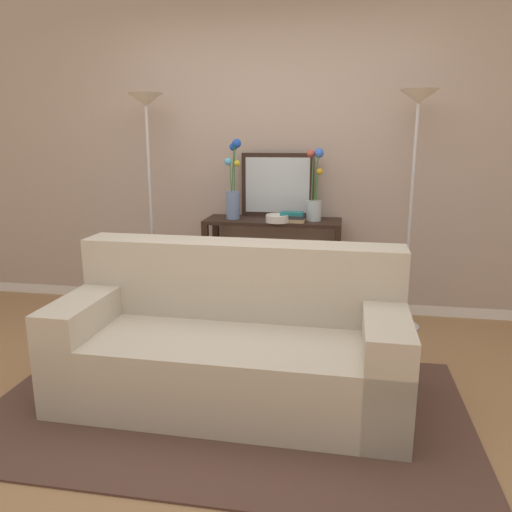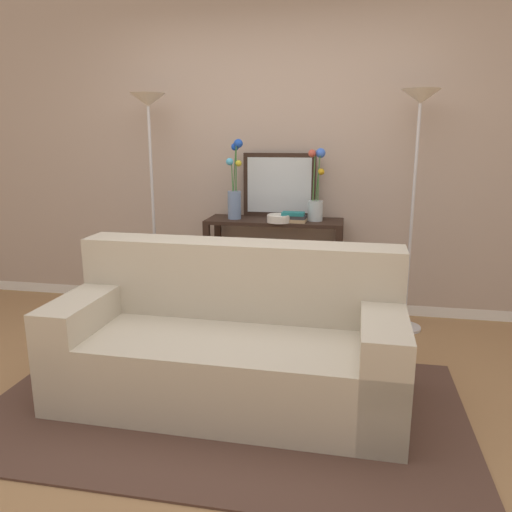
{
  "view_description": "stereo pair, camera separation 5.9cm",
  "coord_description": "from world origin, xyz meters",
  "px_view_note": "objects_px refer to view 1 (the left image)",
  "views": [
    {
      "loc": [
        0.61,
        -2.38,
        1.5
      ],
      "look_at": [
        0.03,
        0.89,
        0.7
      ],
      "focal_mm": 35.08,
      "sensor_mm": 36.0,
      "label": 1
    },
    {
      "loc": [
        0.67,
        -2.37,
        1.5
      ],
      "look_at": [
        0.03,
        0.89,
        0.7
      ],
      "focal_mm": 35.08,
      "sensor_mm": 36.0,
      "label": 2
    }
  ],
  "objects_px": {
    "couch": "(233,345)",
    "wall_mirror": "(277,185)",
    "floor_lamp_right": "(415,145)",
    "book_row_under_console": "(244,308)",
    "fruit_bowl": "(278,218)",
    "vase_tall_flowers": "(233,191)",
    "floor_lamp_left": "(148,144)",
    "console_table": "(273,251)",
    "book_stack": "(292,217)",
    "vase_short_flowers": "(314,197)"
  },
  "relations": [
    {
      "from": "floor_lamp_right",
      "to": "book_row_under_console",
      "type": "distance_m",
      "value": 1.9
    },
    {
      "from": "floor_lamp_right",
      "to": "wall_mirror",
      "type": "relative_size",
      "value": 3.02
    },
    {
      "from": "console_table",
      "to": "vase_tall_flowers",
      "type": "bearing_deg",
      "value": -175.98
    },
    {
      "from": "vase_tall_flowers",
      "to": "book_row_under_console",
      "type": "bearing_deg",
      "value": 16.84
    },
    {
      "from": "floor_lamp_left",
      "to": "book_stack",
      "type": "relative_size",
      "value": 9.23
    },
    {
      "from": "floor_lamp_left",
      "to": "book_stack",
      "type": "xyz_separation_m",
      "value": [
        1.18,
        -0.03,
        -0.56
      ]
    },
    {
      "from": "floor_lamp_left",
      "to": "book_stack",
      "type": "bearing_deg",
      "value": -1.24
    },
    {
      "from": "floor_lamp_left",
      "to": "vase_tall_flowers",
      "type": "bearing_deg",
      "value": 4.09
    },
    {
      "from": "wall_mirror",
      "to": "fruit_bowl",
      "type": "bearing_deg",
      "value": -81.86
    },
    {
      "from": "vase_tall_flowers",
      "to": "floor_lamp_right",
      "type": "bearing_deg",
      "value": -2.03
    },
    {
      "from": "couch",
      "to": "book_stack",
      "type": "distance_m",
      "value": 1.39
    },
    {
      "from": "wall_mirror",
      "to": "book_stack",
      "type": "bearing_deg",
      "value": -59.26
    },
    {
      "from": "floor_lamp_left",
      "to": "fruit_bowl",
      "type": "relative_size",
      "value": 9.76
    },
    {
      "from": "couch",
      "to": "book_row_under_console",
      "type": "bearing_deg",
      "value": 98.71
    },
    {
      "from": "console_table",
      "to": "fruit_bowl",
      "type": "xyz_separation_m",
      "value": [
        0.05,
        -0.13,
        0.3
      ]
    },
    {
      "from": "wall_mirror",
      "to": "vase_short_flowers",
      "type": "bearing_deg",
      "value": -26.8
    },
    {
      "from": "wall_mirror",
      "to": "fruit_bowl",
      "type": "relative_size",
      "value": 3.23
    },
    {
      "from": "vase_short_flowers",
      "to": "book_row_under_console",
      "type": "bearing_deg",
      "value": -179.73
    },
    {
      "from": "floor_lamp_right",
      "to": "book_row_under_console",
      "type": "relative_size",
      "value": 4.38
    },
    {
      "from": "console_table",
      "to": "floor_lamp_left",
      "type": "bearing_deg",
      "value": -175.93
    },
    {
      "from": "floor_lamp_left",
      "to": "book_row_under_console",
      "type": "xyz_separation_m",
      "value": [
        0.76,
        0.07,
        -1.38
      ]
    },
    {
      "from": "couch",
      "to": "floor_lamp_left",
      "type": "distance_m",
      "value": 1.96
    },
    {
      "from": "floor_lamp_right",
      "to": "vase_tall_flowers",
      "type": "height_order",
      "value": "floor_lamp_right"
    },
    {
      "from": "vase_short_flowers",
      "to": "console_table",
      "type": "bearing_deg",
      "value": -179.52
    },
    {
      "from": "console_table",
      "to": "vase_tall_flowers",
      "type": "height_order",
      "value": "vase_tall_flowers"
    },
    {
      "from": "console_table",
      "to": "book_stack",
      "type": "distance_m",
      "value": 0.36
    },
    {
      "from": "floor_lamp_left",
      "to": "vase_short_flowers",
      "type": "bearing_deg",
      "value": 3.19
    },
    {
      "from": "vase_tall_flowers",
      "to": "vase_short_flowers",
      "type": "bearing_deg",
      "value": 2.24
    },
    {
      "from": "floor_lamp_left",
      "to": "floor_lamp_right",
      "type": "xyz_separation_m",
      "value": [
        2.08,
        0.0,
        -0.0
      ]
    },
    {
      "from": "couch",
      "to": "vase_tall_flowers",
      "type": "bearing_deg",
      "value": 102.0
    },
    {
      "from": "floor_lamp_left",
      "to": "wall_mirror",
      "type": "relative_size",
      "value": 3.02
    },
    {
      "from": "couch",
      "to": "wall_mirror",
      "type": "height_order",
      "value": "wall_mirror"
    },
    {
      "from": "vase_tall_flowers",
      "to": "vase_short_flowers",
      "type": "distance_m",
      "value": 0.66
    },
    {
      "from": "book_stack",
      "to": "book_row_under_console",
      "type": "xyz_separation_m",
      "value": [
        -0.42,
        0.1,
        -0.82
      ]
    },
    {
      "from": "book_row_under_console",
      "to": "couch",
      "type": "bearing_deg",
      "value": -81.29
    },
    {
      "from": "fruit_bowl",
      "to": "book_stack",
      "type": "relative_size",
      "value": 0.95
    },
    {
      "from": "wall_mirror",
      "to": "book_row_under_console",
      "type": "bearing_deg",
      "value": -147.9
    },
    {
      "from": "couch",
      "to": "floor_lamp_left",
      "type": "height_order",
      "value": "floor_lamp_left"
    },
    {
      "from": "floor_lamp_right",
      "to": "fruit_bowl",
      "type": "relative_size",
      "value": 9.75
    },
    {
      "from": "vase_tall_flowers",
      "to": "console_table",
      "type": "bearing_deg",
      "value": 4.02
    },
    {
      "from": "wall_mirror",
      "to": "book_row_under_console",
      "type": "distance_m",
      "value": 1.09
    },
    {
      "from": "couch",
      "to": "vase_short_flowers",
      "type": "bearing_deg",
      "value": 74.6
    },
    {
      "from": "fruit_bowl",
      "to": "book_row_under_console",
      "type": "xyz_separation_m",
      "value": [
        -0.3,
        0.13,
        -0.81
      ]
    },
    {
      "from": "vase_tall_flowers",
      "to": "book_stack",
      "type": "bearing_deg",
      "value": -8.64
    },
    {
      "from": "vase_tall_flowers",
      "to": "wall_mirror",
      "type": "bearing_deg",
      "value": 29.01
    },
    {
      "from": "floor_lamp_right",
      "to": "vase_short_flowers",
      "type": "distance_m",
      "value": 0.84
    },
    {
      "from": "console_table",
      "to": "fruit_bowl",
      "type": "distance_m",
      "value": 0.33
    },
    {
      "from": "floor_lamp_right",
      "to": "book_stack",
      "type": "height_order",
      "value": "floor_lamp_right"
    },
    {
      "from": "console_table",
      "to": "vase_short_flowers",
      "type": "xyz_separation_m",
      "value": [
        0.33,
        0.0,
        0.46
      ]
    },
    {
      "from": "couch",
      "to": "console_table",
      "type": "height_order",
      "value": "couch"
    }
  ]
}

